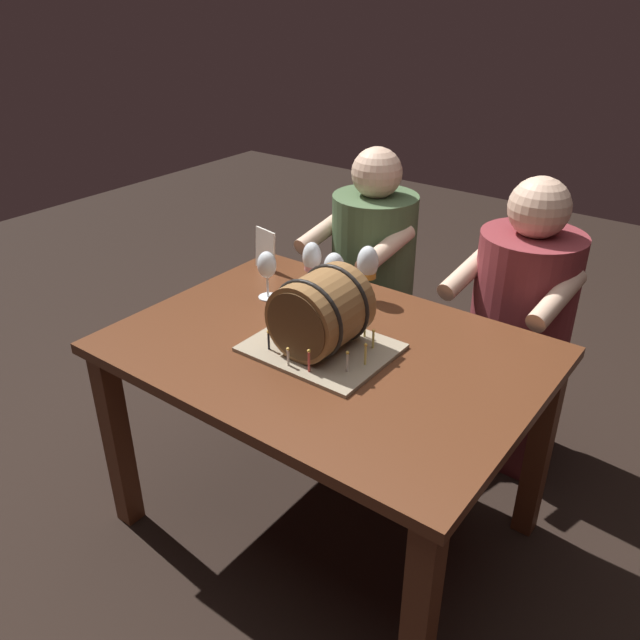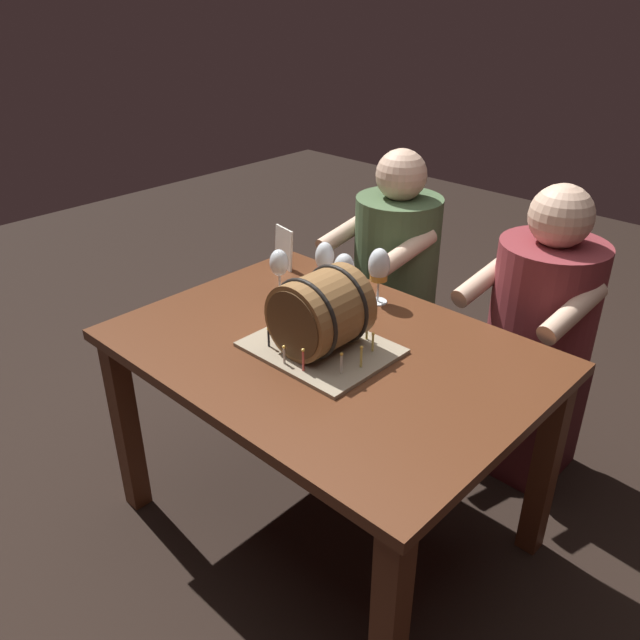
{
  "view_description": "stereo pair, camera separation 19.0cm",
  "coord_description": "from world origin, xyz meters",
  "px_view_note": "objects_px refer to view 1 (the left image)",
  "views": [
    {
      "loc": [
        1.0,
        -1.37,
        1.73
      ],
      "look_at": [
        -0.0,
        -0.03,
        0.84
      ],
      "focal_mm": 35.99,
      "sensor_mm": 36.0,
      "label": 1
    },
    {
      "loc": [
        1.15,
        -1.25,
        1.73
      ],
      "look_at": [
        -0.0,
        -0.03,
        0.84
      ],
      "focal_mm": 35.99,
      "sensor_mm": 36.0,
      "label": 2
    }
  ],
  "objects_px": {
    "barrel_cake": "(320,315)",
    "wine_glass_red": "(334,270)",
    "menu_card": "(265,250)",
    "person_seated_right": "(518,332)",
    "dining_table": "(326,375)",
    "wine_glass_amber": "(368,265)",
    "person_seated_left": "(371,289)",
    "wine_glass_rose": "(312,259)",
    "wine_glass_empty": "(267,266)"
  },
  "relations": [
    {
      "from": "barrel_cake",
      "to": "wine_glass_red",
      "type": "distance_m",
      "value": 0.3
    },
    {
      "from": "menu_card",
      "to": "person_seated_right",
      "type": "xyz_separation_m",
      "value": [
        0.86,
        0.45,
        -0.27
      ]
    },
    {
      "from": "dining_table",
      "to": "menu_card",
      "type": "xyz_separation_m",
      "value": [
        -0.53,
        0.33,
        0.19
      ]
    },
    {
      "from": "wine_glass_amber",
      "to": "menu_card",
      "type": "relative_size",
      "value": 1.25
    },
    {
      "from": "menu_card",
      "to": "person_seated_left",
      "type": "xyz_separation_m",
      "value": [
        0.2,
        0.45,
        -0.28
      ]
    },
    {
      "from": "wine_glass_rose",
      "to": "wine_glass_amber",
      "type": "distance_m",
      "value": 0.2
    },
    {
      "from": "wine_glass_rose",
      "to": "menu_card",
      "type": "distance_m",
      "value": 0.28
    },
    {
      "from": "wine_glass_empty",
      "to": "person_seated_right",
      "type": "height_order",
      "value": "person_seated_right"
    },
    {
      "from": "wine_glass_empty",
      "to": "person_seated_left",
      "type": "bearing_deg",
      "value": 87.01
    },
    {
      "from": "dining_table",
      "to": "barrel_cake",
      "type": "distance_m",
      "value": 0.23
    },
    {
      "from": "wine_glass_red",
      "to": "barrel_cake",
      "type": "bearing_deg",
      "value": -62.03
    },
    {
      "from": "wine_glass_rose",
      "to": "menu_card",
      "type": "xyz_separation_m",
      "value": [
        -0.27,
        0.06,
        -0.05
      ]
    },
    {
      "from": "wine_glass_amber",
      "to": "menu_card",
      "type": "bearing_deg",
      "value": -178.47
    },
    {
      "from": "wine_glass_rose",
      "to": "wine_glass_empty",
      "type": "bearing_deg",
      "value": -130.21
    },
    {
      "from": "barrel_cake",
      "to": "person_seated_right",
      "type": "distance_m",
      "value": 0.93
    },
    {
      "from": "menu_card",
      "to": "person_seated_left",
      "type": "distance_m",
      "value": 0.57
    },
    {
      "from": "barrel_cake",
      "to": "wine_glass_rose",
      "type": "bearing_deg",
      "value": 130.98
    },
    {
      "from": "wine_glass_red",
      "to": "person_seated_left",
      "type": "bearing_deg",
      "value": 108.85
    },
    {
      "from": "wine_glass_rose",
      "to": "wine_glass_red",
      "type": "height_order",
      "value": "wine_glass_rose"
    },
    {
      "from": "dining_table",
      "to": "menu_card",
      "type": "height_order",
      "value": "menu_card"
    },
    {
      "from": "dining_table",
      "to": "wine_glass_red",
      "type": "distance_m",
      "value": 0.37
    },
    {
      "from": "wine_glass_rose",
      "to": "dining_table",
      "type": "bearing_deg",
      "value": -45.69
    },
    {
      "from": "barrel_cake",
      "to": "person_seated_left",
      "type": "xyz_separation_m",
      "value": [
        -0.33,
        0.81,
        -0.31
      ]
    },
    {
      "from": "wine_glass_amber",
      "to": "person_seated_left",
      "type": "distance_m",
      "value": 0.6
    },
    {
      "from": "wine_glass_empty",
      "to": "person_seated_right",
      "type": "bearing_deg",
      "value": 42.42
    },
    {
      "from": "dining_table",
      "to": "person_seated_left",
      "type": "xyz_separation_m",
      "value": [
        -0.33,
        0.78,
        -0.09
      ]
    },
    {
      "from": "barrel_cake",
      "to": "menu_card",
      "type": "xyz_separation_m",
      "value": [
        -0.53,
        0.36,
        -0.04
      ]
    },
    {
      "from": "wine_glass_amber",
      "to": "menu_card",
      "type": "distance_m",
      "value": 0.46
    },
    {
      "from": "dining_table",
      "to": "person_seated_left",
      "type": "height_order",
      "value": "person_seated_left"
    },
    {
      "from": "barrel_cake",
      "to": "dining_table",
      "type": "bearing_deg",
      "value": 81.78
    },
    {
      "from": "wine_glass_empty",
      "to": "wine_glass_red",
      "type": "bearing_deg",
      "value": 23.23
    },
    {
      "from": "wine_glass_rose",
      "to": "wine_glass_empty",
      "type": "relative_size",
      "value": 1.12
    },
    {
      "from": "person_seated_left",
      "to": "menu_card",
      "type": "bearing_deg",
      "value": -114.22
    },
    {
      "from": "wine_glass_empty",
      "to": "wine_glass_amber",
      "type": "xyz_separation_m",
      "value": [
        0.29,
        0.2,
        0.01
      ]
    },
    {
      "from": "person_seated_right",
      "to": "wine_glass_empty",
      "type": "bearing_deg",
      "value": -137.58
    },
    {
      "from": "wine_glass_red",
      "to": "person_seated_right",
      "type": "height_order",
      "value": "person_seated_right"
    },
    {
      "from": "dining_table",
      "to": "person_seated_right",
      "type": "xyz_separation_m",
      "value": [
        0.33,
        0.78,
        -0.08
      ]
    },
    {
      "from": "wine_glass_rose",
      "to": "person_seated_left",
      "type": "bearing_deg",
      "value": 97.75
    },
    {
      "from": "dining_table",
      "to": "wine_glass_rose",
      "type": "height_order",
      "value": "wine_glass_rose"
    },
    {
      "from": "wine_glass_amber",
      "to": "dining_table",
      "type": "bearing_deg",
      "value": -77.07
    },
    {
      "from": "dining_table",
      "to": "menu_card",
      "type": "relative_size",
      "value": 8.01
    },
    {
      "from": "dining_table",
      "to": "person_seated_right",
      "type": "relative_size",
      "value": 1.12
    },
    {
      "from": "wine_glass_rose",
      "to": "person_seated_left",
      "type": "xyz_separation_m",
      "value": [
        -0.07,
        0.51,
        -0.33
      ]
    },
    {
      "from": "wine_glass_red",
      "to": "menu_card",
      "type": "xyz_separation_m",
      "value": [
        -0.39,
        0.09,
        -0.05
      ]
    },
    {
      "from": "dining_table",
      "to": "wine_glass_amber",
      "type": "xyz_separation_m",
      "value": [
        -0.08,
        0.34,
        0.24
      ]
    },
    {
      "from": "wine_glass_empty",
      "to": "person_seated_left",
      "type": "xyz_separation_m",
      "value": [
        0.03,
        0.63,
        -0.32
      ]
    },
    {
      "from": "wine_glass_amber",
      "to": "wine_glass_red",
      "type": "height_order",
      "value": "wine_glass_amber"
    },
    {
      "from": "barrel_cake",
      "to": "menu_card",
      "type": "relative_size",
      "value": 2.61
    },
    {
      "from": "wine_glass_amber",
      "to": "person_seated_right",
      "type": "height_order",
      "value": "person_seated_right"
    },
    {
      "from": "person_seated_right",
      "to": "menu_card",
      "type": "bearing_deg",
      "value": -152.43
    }
  ]
}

